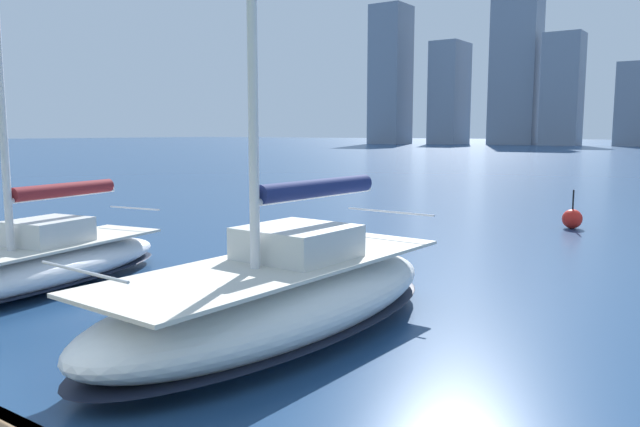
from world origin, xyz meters
TOP-DOWN VIEW (x-y plane):
  - sailboat_navy at (0.34, -6.26)m, footprint 3.17×8.00m
  - sailboat_maroon at (6.84, -5.68)m, footprint 3.38×7.49m
  - channel_buoy at (-0.80, -21.63)m, footprint 0.70×0.70m

SIDE VIEW (x-z plane):
  - channel_buoy at x=-0.80m, z-range -0.34..1.06m
  - sailboat_maroon at x=6.84m, z-range -4.66..5.88m
  - sailboat_navy at x=0.34m, z-range -5.76..7.26m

